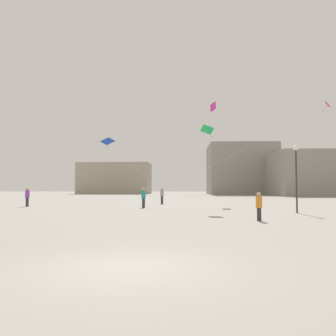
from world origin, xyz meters
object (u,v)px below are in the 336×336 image
person_in_orange (259,205)px  person_in_grey (162,195)px  kite_magenta_delta (212,108)px  kite_emerald_delta (206,131)px  building_right_hall (333,174)px  kite_crimson_delta (319,109)px  person_in_teal (144,197)px  kite_cobalt_delta (108,142)px  building_centre_hall (240,170)px  lamppost_east (296,168)px  person_in_purple (27,196)px  building_left_hall (115,178)px

person_in_orange → person_in_grey: bearing=-77.8°
kite_magenta_delta → kite_emerald_delta: 13.39m
building_right_hall → kite_crimson_delta: bearing=-114.4°
person_in_teal → kite_crimson_delta: size_ratio=0.11×
kite_cobalt_delta → building_centre_hall: (23.83, 57.08, -0.20)m
kite_magenta_delta → kite_emerald_delta: kite_magenta_delta is taller
kite_magenta_delta → lamppost_east: bearing=-72.1°
building_right_hall → person_in_purple: bearing=-137.1°
kite_magenta_delta → kite_cobalt_delta: (-11.66, -3.22, -4.43)m
person_in_grey → building_right_hall: (36.04, 39.21, 3.89)m
kite_cobalt_delta → lamppost_east: kite_cobalt_delta is taller
kite_crimson_delta → building_right_hall: 48.72m
person_in_orange → person_in_purple: (-19.53, 13.64, 0.14)m
person_in_grey → lamppost_east: lamppost_east is taller
kite_emerald_delta → lamppost_east: size_ratio=1.27×
person_in_purple → building_centre_hall: building_centre_hall is taller
building_centre_hall → building_right_hall: bearing=-41.1°
kite_emerald_delta → building_left_hall: building_left_hall is taller
person_in_grey → kite_cobalt_delta: 8.51m
kite_crimson_delta → building_left_hall: bearing=116.4°
building_left_hall → building_centre_hall: building_centre_hall is taller
person_in_purple → building_right_hall: bearing=-168.4°
lamppost_east → person_in_purple: bearing=162.1°
person_in_purple → person_in_grey: bearing=174.8°
person_in_purple → building_centre_hall: 68.80m
building_right_hall → building_left_hall: bearing=155.9°
person_in_grey → building_left_hall: size_ratio=0.09×
kite_emerald_delta → person_in_orange: bearing=-74.7°
kite_emerald_delta → building_right_hall: (31.72, 50.59, -1.62)m
building_left_hall → lamppost_east: 82.51m
person_in_orange → building_right_hall: size_ratio=0.06×
kite_magenta_delta → person_in_purple: bearing=-158.6°
building_left_hall → kite_crimson_delta: bearing=-63.6°
person_in_grey → building_left_hall: (-17.96, 63.42, 3.56)m
kite_crimson_delta → kite_emerald_delta: (-11.65, -6.45, -3.16)m
building_centre_hall → building_right_hall: size_ratio=0.65×
person_in_teal → building_centre_hall: building_centre_hall is taller
person_in_orange → kite_cobalt_delta: size_ratio=0.25×
building_right_hall → lamppost_east: (-25.32, -53.15, -1.57)m
building_right_hall → person_in_orange: bearing=-116.4°
person_in_orange → person_in_grey: size_ratio=0.87×
person_in_teal → building_centre_hall: size_ratio=0.10×
kite_crimson_delta → lamppost_east: bearing=-120.2°
person_in_purple → building_right_hall: (48.91, 45.52, 3.88)m
person_in_purple → kite_magenta_delta: size_ratio=0.18×
kite_cobalt_delta → person_in_teal: bearing=-49.4°
person_in_grey → kite_magenta_delta: bearing=18.6°
building_centre_hall → person_in_teal: bearing=-107.2°
person_in_purple → kite_magenta_delta: kite_magenta_delta is taller
person_in_grey → kite_crimson_delta: (15.98, -4.92, 8.66)m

